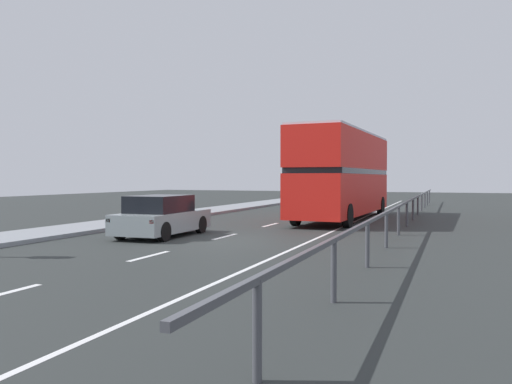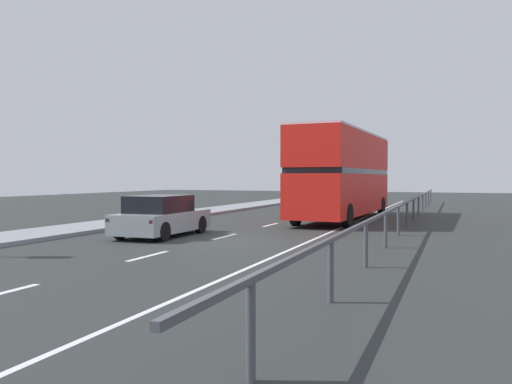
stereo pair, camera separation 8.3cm
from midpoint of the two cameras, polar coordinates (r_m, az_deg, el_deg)
name	(u,v)px [view 2 (the right image)]	position (r m, az deg, el deg)	size (l,w,h in m)	color
ground_plane	(210,242)	(16.86, -5.04, -5.58)	(75.72, 120.00, 0.10)	#2A2E2E
near_sidewalk_kerb	(61,231)	(20.37, -20.89, -4.10)	(2.61, 80.00, 0.14)	gray
lane_paint_markings	(331,221)	(24.40, 8.50, -3.24)	(3.25, 46.00, 0.01)	silver
bridge_side_railing	(411,204)	(24.07, 17.01, -1.28)	(0.10, 42.00, 1.08)	#494A50
double_decker_bus_red	(344,173)	(25.30, 9.88, 2.11)	(2.88, 11.02, 4.27)	red
hatchback_car_near	(161,217)	(18.22, -10.40, -2.73)	(1.92, 4.10, 1.44)	gray
sedan_car_ahead	(313,197)	(36.20, 6.50, -0.55)	(1.85, 4.37, 1.47)	gray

